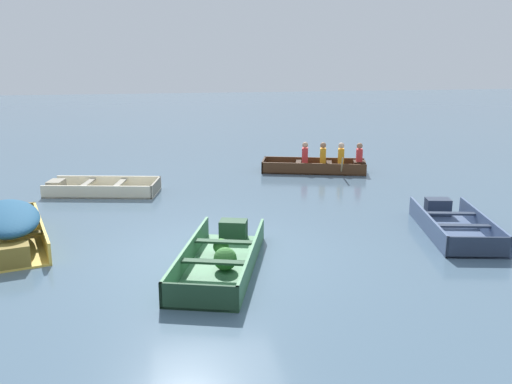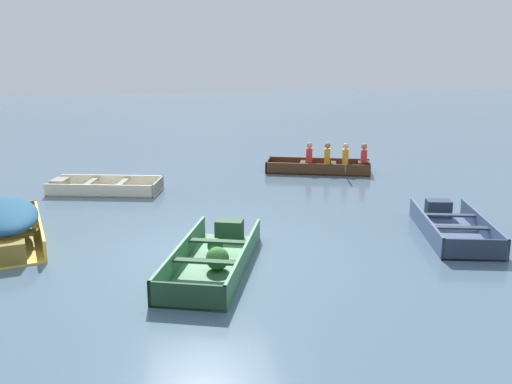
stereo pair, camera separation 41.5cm
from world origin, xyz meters
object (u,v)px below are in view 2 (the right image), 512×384
object	(u,v)px
dinghy_green_foreground	(215,256)
skiff_slate_blue_mid_moored	(451,227)
rowboat_dark_varnish_with_crew	(326,164)
skiff_cream_far_moored	(101,188)
skiff_yellow_near_moored	(7,221)

from	to	relation	value
dinghy_green_foreground	skiff_slate_blue_mid_moored	size ratio (longest dim) A/B	1.16
rowboat_dark_varnish_with_crew	skiff_slate_blue_mid_moored	bearing A→B (deg)	-81.22
skiff_cream_far_moored	rowboat_dark_varnish_with_crew	size ratio (longest dim) A/B	0.91
dinghy_green_foreground	skiff_slate_blue_mid_moored	xyz separation A→B (m)	(4.92, 1.05, -0.01)
dinghy_green_foreground	rowboat_dark_varnish_with_crew	xyz separation A→B (m)	(3.96, 7.27, 0.08)
dinghy_green_foreground	skiff_yellow_near_moored	size ratio (longest dim) A/B	1.09
rowboat_dark_varnish_with_crew	skiff_yellow_near_moored	bearing A→B (deg)	-144.94
dinghy_green_foreground	skiff_cream_far_moored	world-z (taller)	dinghy_green_foreground
skiff_yellow_near_moored	skiff_slate_blue_mid_moored	world-z (taller)	skiff_yellow_near_moored
skiff_yellow_near_moored	skiff_slate_blue_mid_moored	size ratio (longest dim) A/B	1.06
dinghy_green_foreground	rowboat_dark_varnish_with_crew	world-z (taller)	rowboat_dark_varnish_with_crew
skiff_slate_blue_mid_moored	rowboat_dark_varnish_with_crew	size ratio (longest dim) A/B	0.93
skiff_yellow_near_moored	rowboat_dark_varnish_with_crew	distance (m)	9.59
skiff_cream_far_moored	rowboat_dark_varnish_with_crew	bearing A→B (deg)	13.71
skiff_yellow_near_moored	rowboat_dark_varnish_with_crew	xyz separation A→B (m)	(7.85, 5.51, -0.20)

